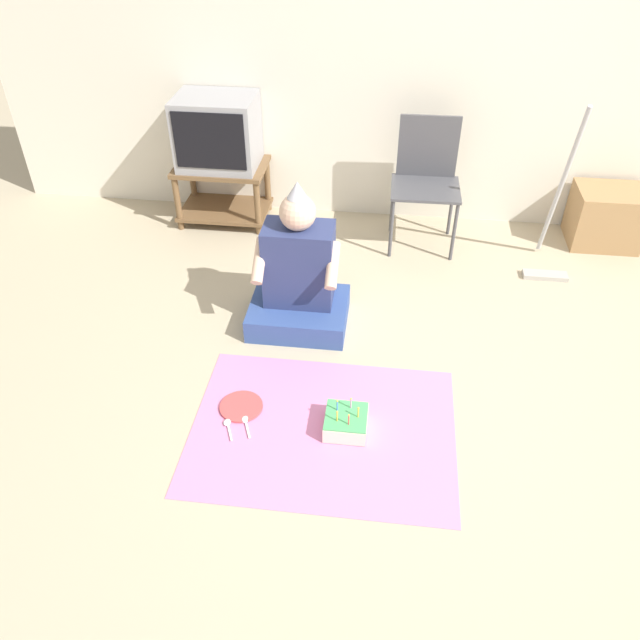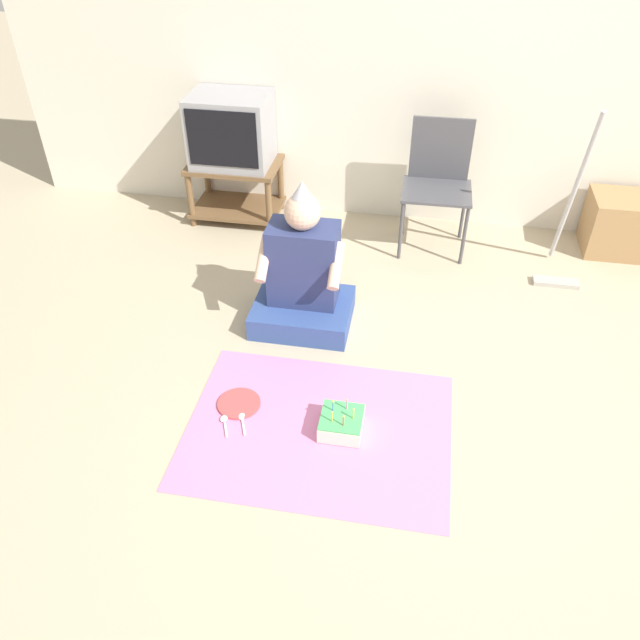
# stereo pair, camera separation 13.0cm
# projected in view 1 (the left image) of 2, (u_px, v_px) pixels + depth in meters

# --- Properties ---
(ground_plane) EXTENTS (16.00, 16.00, 0.00)m
(ground_plane) POSITION_uv_depth(u_px,v_px,m) (454.00, 455.00, 2.88)
(ground_plane) COLOR tan
(wall_back) EXTENTS (6.40, 0.06, 2.55)m
(wall_back) POSITION_uv_depth(u_px,v_px,m) (464.00, 34.00, 3.91)
(wall_back) COLOR silver
(wall_back) RESTS_ON ground_plane
(tv_stand) EXTENTS (0.64, 0.43, 0.43)m
(tv_stand) POSITION_uv_depth(u_px,v_px,m) (223.00, 187.00, 4.50)
(tv_stand) COLOR brown
(tv_stand) RESTS_ON ground_plane
(tv) EXTENTS (0.54, 0.42, 0.48)m
(tv) POSITION_uv_depth(u_px,v_px,m) (217.00, 132.00, 4.24)
(tv) COLOR #99999E
(tv) RESTS_ON tv_stand
(folding_chair) EXTENTS (0.45, 0.39, 0.85)m
(folding_chair) POSITION_uv_depth(u_px,v_px,m) (426.00, 174.00, 4.12)
(folding_chair) COLOR #4C4C51
(folding_chair) RESTS_ON ground_plane
(cardboard_box_stack) EXTENTS (0.45, 0.37, 0.39)m
(cardboard_box_stack) POSITION_uv_depth(u_px,v_px,m) (606.00, 217.00, 4.27)
(cardboard_box_stack) COLOR #A87F51
(cardboard_box_stack) RESTS_ON ground_plane
(dust_mop) EXTENTS (0.28, 0.37, 1.12)m
(dust_mop) POSITION_uv_depth(u_px,v_px,m) (553.00, 228.00, 3.91)
(dust_mop) COLOR #B2ADA3
(dust_mop) RESTS_ON ground_plane
(person_seated) EXTENTS (0.56, 0.45, 0.87)m
(person_seated) POSITION_uv_depth(u_px,v_px,m) (299.00, 279.00, 3.51)
(person_seated) COLOR #334C8C
(person_seated) RESTS_ON ground_plane
(party_cloth) EXTENTS (1.26, 0.96, 0.01)m
(party_cloth) POSITION_uv_depth(u_px,v_px,m) (323.00, 429.00, 3.00)
(party_cloth) COLOR pink
(party_cloth) RESTS_ON ground_plane
(birthday_cake) EXTENTS (0.20, 0.20, 0.16)m
(birthday_cake) POSITION_uv_depth(u_px,v_px,m) (346.00, 422.00, 2.97)
(birthday_cake) COLOR #F4E0C6
(birthday_cake) RESTS_ON party_cloth
(paper_plate) EXTENTS (0.22, 0.22, 0.01)m
(paper_plate) POSITION_uv_depth(u_px,v_px,m) (241.00, 406.00, 3.11)
(paper_plate) COLOR #D84C4C
(paper_plate) RESTS_ON party_cloth
(plastic_spoon_near) EXTENTS (0.07, 0.14, 0.01)m
(plastic_spoon_near) POSITION_uv_depth(u_px,v_px,m) (246.00, 422.00, 3.03)
(plastic_spoon_near) COLOR white
(plastic_spoon_near) RESTS_ON party_cloth
(plastic_spoon_far) EXTENTS (0.07, 0.14, 0.01)m
(plastic_spoon_far) POSITION_uv_depth(u_px,v_px,m) (228.00, 425.00, 3.01)
(plastic_spoon_far) COLOR white
(plastic_spoon_far) RESTS_ON party_cloth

